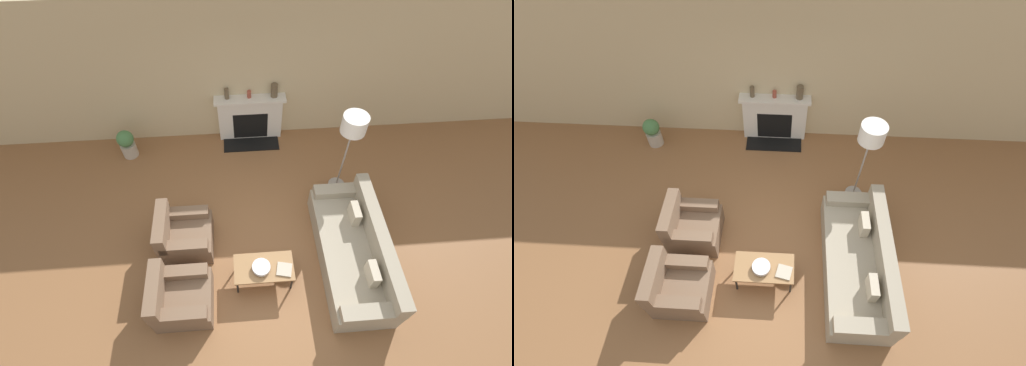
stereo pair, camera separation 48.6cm
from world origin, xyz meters
The scene contains 14 objects.
ground_plane centered at (0.00, 0.00, 0.00)m, with size 18.00×18.00×0.00m, color brown.
wall_back centered at (0.00, 3.17, 1.45)m, with size 18.00×0.06×2.90m.
fireplace centered at (0.06, 3.02, 0.50)m, with size 1.41×0.59×1.02m.
couch centered at (1.52, 0.03, 0.29)m, with size 0.94×2.28×0.80m.
armchair_near centered at (-1.20, -0.53, 0.30)m, with size 0.84×0.79×0.83m.
armchair_far centered at (-1.20, 0.50, 0.30)m, with size 0.84×0.79×0.83m.
coffee_table centered at (0.05, -0.19, 0.37)m, with size 0.90×0.48×0.41m.
bowl centered at (0.01, -0.21, 0.45)m, with size 0.27×0.27×0.08m.
book centered at (0.36, -0.26, 0.42)m, with size 0.26×0.26×0.02m.
floor_lamp centered at (1.62, 1.56, 1.47)m, with size 0.41×0.41×1.72m.
mantel_vase_left centered at (-0.38, 3.04, 1.13)m, with size 0.09×0.09×0.22m.
mantel_vase_center_left centered at (0.05, 3.04, 1.09)m, with size 0.08×0.08×0.15m.
mantel_vase_center_right centered at (0.53, 3.04, 1.15)m, with size 0.13×0.13×0.27m.
potted_plant centered at (-2.44, 2.66, 0.32)m, with size 0.33×0.33×0.62m.
Camera 1 is at (-0.22, -2.31, 5.26)m, focal length 24.00 mm.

